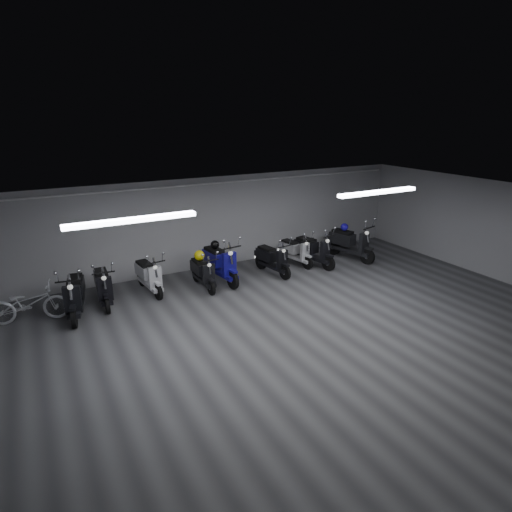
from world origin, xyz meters
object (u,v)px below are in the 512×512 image
bicycle (28,299)px  scooter_2 (149,270)px  scooter_8 (314,245)px  helmet_0 (344,227)px  scooter_3 (203,268)px  scooter_5 (273,254)px  scooter_9 (351,238)px  scooter_0 (74,289)px  helmet_2 (199,255)px  helmet_1 (215,245)px  scooter_4 (220,257)px  scooter_1 (103,280)px  scooter_6 (296,247)px

bicycle → scooter_2: bearing=-73.1°
scooter_8 → helmet_0: scooter_8 is taller
scooter_3 → scooter_5: (2.21, 0.01, 0.03)m
scooter_3 → scooter_5: scooter_5 is taller
scooter_2 → scooter_5: size_ratio=1.01×
scooter_8 → scooter_9: (1.43, -0.06, 0.06)m
scooter_0 → bicycle: scooter_0 is taller
helmet_2 → scooter_5: bearing=-5.6°
helmet_0 → helmet_1: bearing=176.8°
scooter_0 → scooter_8: bearing=12.7°
scooter_2 → helmet_2: scooter_2 is taller
scooter_2 → helmet_1: scooter_2 is taller
scooter_2 → scooter_3: bearing=-22.4°
scooter_5 → scooter_4: bearing=163.1°
scooter_2 → scooter_1: bearing=-178.5°
bicycle → scooter_1: bearing=-74.4°
scooter_4 → scooter_6: scooter_4 is taller
bicycle → scooter_6: bearing=-77.2°
scooter_4 → scooter_9: bearing=-9.9°
helmet_1 → scooter_1: bearing=-175.0°
scooter_8 → helmet_0: size_ratio=7.23×
scooter_9 → scooter_1: bearing=163.1°
scooter_2 → scooter_8: (5.10, -0.35, 0.04)m
scooter_6 → helmet_2: scooter_6 is taller
helmet_0 → bicycle: bearing=-178.9°
scooter_1 → scooter_6: size_ratio=1.09×
scooter_6 → scooter_8: bearing=-49.6°
scooter_0 → bicycle: (-0.98, 0.20, -0.14)m
scooter_6 → helmet_1: scooter_6 is taller
scooter_9 → bicycle: size_ratio=1.16×
scooter_6 → helmet_2: bearing=171.4°
scooter_5 → scooter_9: bearing=-10.0°
scooter_2 → scooter_8: size_ratio=0.93×
scooter_4 → scooter_8: 3.11m
helmet_1 → helmet_2: size_ratio=0.87×
bicycle → scooter_3: bearing=-80.4°
scooter_5 → scooter_9: scooter_9 is taller
bicycle → helmet_2: size_ratio=5.90×
scooter_1 → helmet_2: size_ratio=5.98×
helmet_0 → helmet_1: helmet_0 is taller
scooter_0 → scooter_5: bearing=12.8°
scooter_1 → scooter_6: scooter_1 is taller
scooter_4 → scooter_8: scooter_4 is taller
scooter_8 → scooter_2: bearing=161.5°
scooter_5 → scooter_9: (2.93, -0.04, 0.12)m
scooter_9 → helmet_0: scooter_9 is taller
scooter_3 → scooter_6: (3.27, 0.38, -0.00)m
scooter_0 → scooter_6: 6.57m
scooter_4 → helmet_0: (4.46, 0.02, 0.31)m
bicycle → helmet_0: 9.35m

